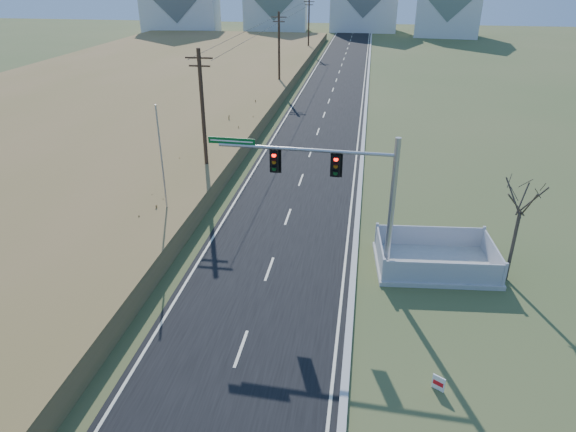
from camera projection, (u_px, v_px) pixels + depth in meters
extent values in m
plane|color=#43562A|center=(252.00, 319.00, 21.99)|extent=(260.00, 260.00, 0.00)
cube|color=black|center=(335.00, 83.00, 66.42)|extent=(8.00, 180.00, 0.06)
cube|color=#B2AFA8|center=(368.00, 84.00, 65.82)|extent=(0.30, 180.00, 0.18)
cube|color=olive|center=(126.00, 89.00, 60.57)|extent=(38.00, 110.00, 1.30)
cylinder|color=#422D1E|center=(203.00, 118.00, 34.26)|extent=(0.26, 0.26, 9.00)
cube|color=#422D1E|center=(199.00, 58.00, 32.55)|extent=(1.80, 0.10, 0.10)
cube|color=#422D1E|center=(199.00, 66.00, 32.77)|extent=(1.40, 0.10, 0.10)
cylinder|color=#422D1E|center=(279.00, 52.00, 60.92)|extent=(0.26, 0.26, 9.00)
cube|color=#422D1E|center=(279.00, 17.00, 59.22)|extent=(1.80, 0.10, 0.10)
cube|color=#422D1E|center=(279.00, 22.00, 59.43)|extent=(1.40, 0.10, 0.10)
cylinder|color=#422D1E|center=(309.00, 26.00, 87.58)|extent=(0.26, 0.26, 9.00)
cube|color=#422D1E|center=(309.00, 2.00, 85.88)|extent=(1.80, 0.10, 0.10)
cube|color=#422D1E|center=(309.00, 5.00, 86.10)|extent=(1.40, 0.10, 0.10)
cube|color=silver|center=(181.00, 10.00, 113.93)|extent=(17.38, 13.12, 10.00)
cube|color=silver|center=(276.00, 11.00, 118.50)|extent=(14.66, 10.95, 9.00)
cube|color=silver|center=(364.00, 8.00, 119.08)|extent=(15.00, 10.00, 10.00)
cube|color=silver|center=(448.00, 14.00, 109.70)|extent=(13.87, 10.31, 9.00)
cylinder|color=#9EA0A5|center=(385.00, 276.00, 24.89)|extent=(0.60, 0.60, 0.20)
cylinder|color=#9EA0A5|center=(391.00, 212.00, 23.39)|extent=(0.26, 0.26, 7.04)
cylinder|color=#9EA0A5|center=(305.00, 150.00, 22.90)|extent=(8.04, 0.49, 0.16)
cube|color=black|center=(336.00, 165.00, 22.93)|extent=(0.35, 0.29, 1.05)
cube|color=black|center=(275.00, 161.00, 23.42)|extent=(0.35, 0.29, 1.05)
cube|color=#04541D|center=(232.00, 141.00, 23.41)|extent=(2.21, 0.13, 0.30)
cube|color=#B7B5AD|center=(434.00, 265.00, 25.78)|extent=(6.16, 4.48, 0.22)
cube|color=#A4A5A9|center=(444.00, 273.00, 23.83)|extent=(5.53, 0.56, 1.11)
cube|color=#A4A5A9|center=(429.00, 236.00, 27.15)|extent=(5.53, 0.56, 1.11)
cube|color=#A4A5A9|center=(380.00, 251.00, 25.66)|extent=(0.40, 3.69, 1.11)
cube|color=#A4A5A9|center=(493.00, 255.00, 25.32)|extent=(0.40, 3.69, 1.11)
cube|color=white|center=(438.00, 383.00, 18.16)|extent=(0.43, 0.29, 0.59)
cube|color=red|center=(438.00, 384.00, 18.14)|extent=(0.33, 0.22, 0.17)
cylinder|color=#B7B5AD|center=(169.00, 226.00, 29.68)|extent=(0.32, 0.32, 0.14)
cylinder|color=#9EA0A5|center=(163.00, 169.00, 28.14)|extent=(0.09, 0.09, 7.17)
cylinder|color=#4C3F33|center=(512.00, 247.00, 24.00)|extent=(0.16, 0.16, 3.59)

